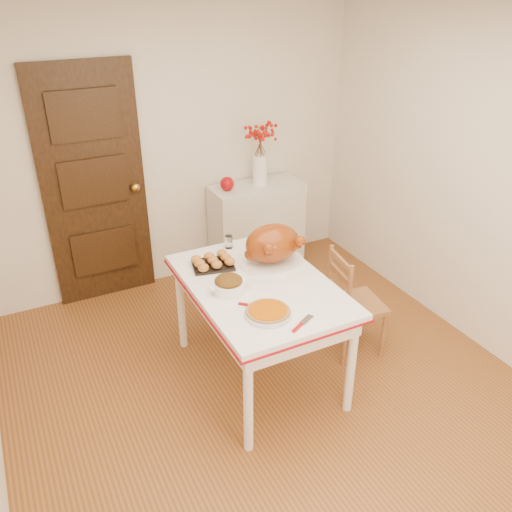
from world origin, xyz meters
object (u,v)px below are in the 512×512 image
kitchen_table (259,331)px  chair_oak (357,302)px  sideboard (257,227)px  turkey_platter (272,245)px  pumpkin_pie (268,312)px

kitchen_table → chair_oak: (0.81, -0.05, 0.03)m
sideboard → turkey_platter: 1.47m
sideboard → turkey_platter: turkey_platter is taller
pumpkin_pie → kitchen_table: bearing=70.4°
chair_oak → pumpkin_pie: 1.07m
turkey_platter → chair_oak: bearing=-12.5°
sideboard → kitchen_table: size_ratio=0.66×
kitchen_table → pumpkin_pie: 0.58m
sideboard → chair_oak: size_ratio=1.02×
sideboard → kitchen_table: bearing=-116.4°
turkey_platter → pumpkin_pie: 0.67m
sideboard → pumpkin_pie: size_ratio=3.14×
sideboard → chair_oak: bearing=-87.0°
turkey_platter → sideboard: bearing=76.6°
pumpkin_pie → turkey_platter: bearing=59.3°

